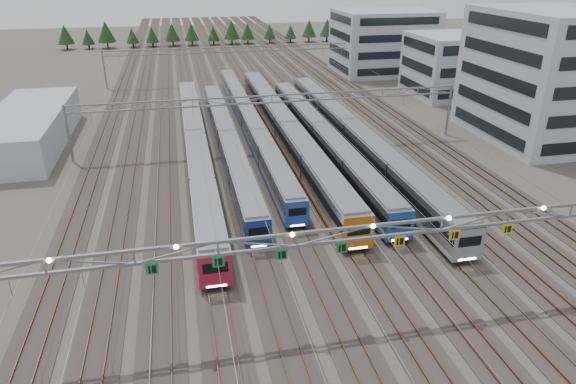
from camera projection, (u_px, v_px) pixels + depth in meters
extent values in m
plane|color=#47423A|center=(365.00, 313.00, 40.58)|extent=(400.00, 400.00, 0.00)
cube|color=#2D2823|center=(229.00, 70.00, 129.53)|extent=(54.00, 260.00, 0.08)
cube|color=brown|center=(124.00, 73.00, 124.60)|extent=(0.08, 260.00, 0.16)
cube|color=brown|center=(326.00, 65.00, 134.36)|extent=(0.08, 260.00, 0.16)
cube|color=brown|center=(226.00, 69.00, 129.34)|extent=(0.08, 260.00, 0.16)
cube|color=brown|center=(232.00, 69.00, 129.62)|extent=(0.08, 260.00, 0.16)
cube|color=black|center=(197.00, 156.00, 71.60)|extent=(2.38, 63.71, 0.36)
cube|color=#9FA1A6|center=(196.00, 144.00, 70.88)|extent=(2.80, 65.01, 3.15)
cube|color=black|center=(195.00, 142.00, 70.72)|extent=(2.86, 64.68, 0.95)
cube|color=#AB1A38|center=(196.00, 153.00, 71.43)|extent=(2.85, 64.68, 0.35)
cube|color=slate|center=(195.00, 133.00, 70.19)|extent=(2.52, 63.71, 0.25)
cube|color=#AB1A38|center=(216.00, 272.00, 42.01)|extent=(2.82, 0.12, 3.15)
cube|color=black|center=(215.00, 268.00, 41.82)|extent=(2.10, 0.10, 0.95)
cube|color=white|center=(217.00, 286.00, 42.52)|extent=(1.68, 0.06, 0.15)
cube|color=black|center=(228.00, 150.00, 73.94)|extent=(2.14, 55.62, 0.32)
cube|color=#9FA1A6|center=(227.00, 140.00, 73.29)|extent=(2.51, 56.76, 2.83)
cube|color=black|center=(227.00, 137.00, 73.15)|extent=(2.57, 56.47, 0.85)
cube|color=navy|center=(227.00, 147.00, 73.78)|extent=(2.56, 56.47, 0.31)
cube|color=slate|center=(227.00, 130.00, 72.67)|extent=(2.26, 55.62, 0.22)
cube|color=navy|center=(259.00, 234.00, 48.08)|extent=(2.53, 0.12, 2.83)
cube|color=black|center=(259.00, 231.00, 47.92)|extent=(1.88, 0.10, 0.85)
cube|color=white|center=(259.00, 246.00, 48.54)|extent=(1.51, 0.06, 0.13)
cube|color=black|center=(249.00, 129.00, 82.94)|extent=(2.10, 67.14, 0.32)
cube|color=#9FA1A6|center=(249.00, 120.00, 82.31)|extent=(2.47, 68.51, 2.78)
cube|color=black|center=(249.00, 118.00, 82.17)|extent=(2.53, 68.17, 0.84)
cube|color=blue|center=(249.00, 127.00, 82.79)|extent=(2.52, 68.17, 0.31)
cube|color=slate|center=(249.00, 111.00, 81.69)|extent=(2.22, 67.14, 0.22)
cube|color=blue|center=(297.00, 215.00, 51.87)|extent=(2.49, 0.12, 2.78)
cube|color=black|center=(297.00, 212.00, 51.71)|extent=(1.85, 0.10, 0.84)
cube|color=white|center=(297.00, 225.00, 52.32)|extent=(1.48, 0.06, 0.13)
cube|color=black|center=(285.00, 140.00, 78.04)|extent=(2.56, 65.71, 0.39)
cube|color=#9FA1A6|center=(285.00, 128.00, 77.26)|extent=(3.01, 67.05, 3.38)
cube|color=black|center=(285.00, 125.00, 77.09)|extent=(3.07, 66.72, 1.02)
cube|color=#C96011|center=(285.00, 137.00, 77.85)|extent=(3.06, 66.72, 0.38)
cube|color=slate|center=(285.00, 116.00, 76.51)|extent=(2.71, 65.71, 0.27)
cube|color=#C96011|center=(359.00, 234.00, 47.48)|extent=(3.03, 0.12, 3.38)
cube|color=black|center=(359.00, 230.00, 47.28)|extent=(2.26, 0.10, 1.02)
cube|color=white|center=(358.00, 248.00, 48.03)|extent=(1.81, 0.06, 0.16)
cube|color=black|center=(321.00, 147.00, 74.96)|extent=(2.34, 55.57, 0.35)
cube|color=#9FA1A6|center=(321.00, 136.00, 74.25)|extent=(2.75, 56.70, 3.09)
cube|color=black|center=(321.00, 134.00, 74.10)|extent=(2.81, 56.42, 0.93)
cube|color=#1949B5|center=(321.00, 145.00, 74.79)|extent=(2.80, 56.42, 0.34)
cube|color=slate|center=(322.00, 125.00, 73.57)|extent=(2.47, 55.57, 0.25)
cube|color=#1949B5|center=(401.00, 227.00, 49.07)|extent=(2.77, 0.12, 3.09)
cube|color=black|center=(401.00, 224.00, 48.89)|extent=(2.06, 0.10, 0.93)
cube|color=white|center=(400.00, 240.00, 49.58)|extent=(1.65, 0.06, 0.15)
cube|color=black|center=(352.00, 147.00, 74.96)|extent=(2.47, 62.81, 0.37)
cube|color=#9FA1A6|center=(353.00, 135.00, 74.21)|extent=(2.91, 64.09, 3.27)
cube|color=black|center=(353.00, 133.00, 74.05)|extent=(2.97, 63.77, 0.99)
cube|color=gray|center=(353.00, 144.00, 74.78)|extent=(2.96, 63.77, 0.36)
cube|color=slate|center=(354.00, 124.00, 73.49)|extent=(2.62, 62.81, 0.26)
cube|color=gray|center=(469.00, 245.00, 45.74)|extent=(2.93, 0.12, 3.27)
cube|color=black|center=(470.00, 241.00, 45.55)|extent=(2.18, 0.10, 0.99)
cube|color=white|center=(467.00, 259.00, 46.28)|extent=(1.75, 0.06, 0.16)
cube|color=gray|center=(372.00, 226.00, 37.34)|extent=(56.00, 0.22, 0.22)
cube|color=gray|center=(371.00, 238.00, 37.76)|extent=(56.00, 0.22, 0.22)
cube|color=#197D41|center=(152.00, 269.00, 34.84)|extent=(0.85, 0.06, 0.85)
cube|color=#197D41|center=(218.00, 262.00, 35.70)|extent=(0.85, 0.06, 0.85)
cube|color=#197D41|center=(282.00, 254.00, 36.56)|extent=(0.85, 0.06, 0.85)
cube|color=#197D41|center=(342.00, 248.00, 37.43)|extent=(0.85, 0.06, 0.85)
cube|color=gold|center=(400.00, 241.00, 38.29)|extent=(0.85, 0.06, 0.85)
cube|color=gold|center=(455.00, 235.00, 39.15)|extent=(0.85, 0.06, 0.85)
cube|color=gold|center=(507.00, 229.00, 40.02)|extent=(0.85, 0.06, 0.85)
cylinder|color=gray|center=(68.00, 134.00, 69.14)|extent=(0.36, 0.36, 8.00)
cylinder|color=gray|center=(449.00, 110.00, 79.87)|extent=(0.36, 0.36, 8.00)
cube|color=gray|center=(272.00, 96.00, 72.93)|extent=(56.00, 0.22, 0.22)
cube|color=gray|center=(272.00, 102.00, 73.35)|extent=(56.00, 0.22, 0.22)
cylinder|color=gray|center=(104.00, 70.00, 109.17)|extent=(0.36, 0.36, 8.00)
cylinder|color=gray|center=(355.00, 60.00, 119.91)|extent=(0.36, 0.36, 8.00)
cube|color=gray|center=(235.00, 47.00, 112.97)|extent=(56.00, 0.22, 0.22)
cube|color=gray|center=(235.00, 52.00, 113.38)|extent=(56.00, 0.22, 0.22)
cube|color=#97AAB4|center=(549.00, 76.00, 76.98)|extent=(18.00, 22.00, 19.02)
cube|color=#97AAB4|center=(449.00, 65.00, 103.11)|extent=(14.00, 16.00, 12.01)
cube|color=#97AAB4|center=(383.00, 42.00, 123.76)|extent=(22.00, 18.00, 14.57)
cube|color=#97AAB4|center=(29.00, 128.00, 76.20)|extent=(10.00, 30.00, 5.24)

